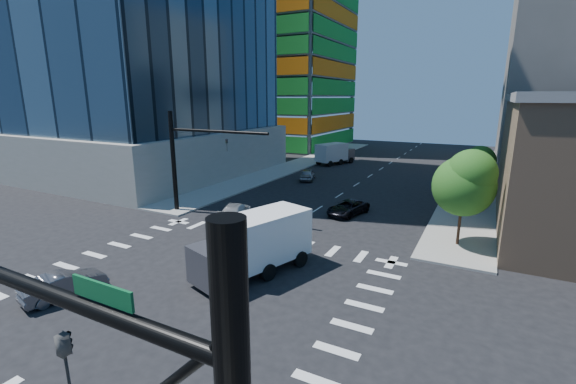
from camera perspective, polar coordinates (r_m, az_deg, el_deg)
The scene contains 14 objects.
ground at distance 22.32m, azimuth -14.71°, elevation -14.09°, with size 160.00×160.00×0.00m, color black.
road_markings at distance 22.32m, azimuth -14.71°, elevation -14.08°, with size 20.00×20.00×0.01m, color silver.
sidewalk_ne at distance 55.32m, azimuth 25.77°, elevation 1.79°, with size 5.00×60.00×0.15m, color gray.
sidewalk_nw at distance 61.18m, azimuth 1.74°, elevation 4.20°, with size 5.00×60.00×0.15m, color gray.
construction_building at distance 87.82m, azimuth -0.90°, elevation 23.19°, with size 25.16×34.50×70.60m.
signal_mast_nw at distance 35.37m, azimuth -14.92°, elevation 5.57°, with size 10.20×0.40×9.00m.
tree_south at distance 28.83m, azimuth 24.87°, elevation 1.33°, with size 4.16×4.16×6.82m.
tree_north at distance 40.76m, azimuth 26.14°, elevation 3.51°, with size 3.54×3.52×5.78m.
car_nb_far at distance 35.05m, azimuth 8.88°, elevation -2.31°, with size 2.14×4.65×1.29m, color black.
car_sb_near at distance 33.71m, azimuth -7.82°, elevation -2.83°, with size 1.97×4.84×1.41m, color #B7B7B7.
car_sb_mid at distance 49.35m, azimuth 2.94°, elevation 2.63°, with size 1.72×4.28×1.46m, color gray.
car_sb_cross at distance 24.01m, azimuth -30.22°, elevation -11.76°, with size 1.43×4.10×1.35m, color #535258.
box_truck_near at distance 22.99m, azimuth -5.55°, elevation -8.50°, with size 4.86×7.35×3.56m.
box_truck_far at distance 61.82m, azimuth 7.11°, elevation 5.49°, with size 4.72×6.82×3.29m.
Camera 1 is at (13.66, -14.36, 10.27)m, focal length 24.00 mm.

